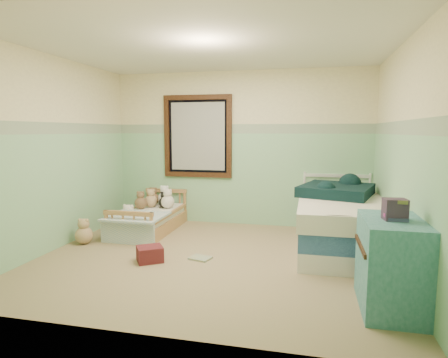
% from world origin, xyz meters
% --- Properties ---
extents(floor, '(4.20, 3.60, 0.02)m').
position_xyz_m(floor, '(0.00, 0.00, -0.01)').
color(floor, '#978662').
rests_on(floor, ground).
extents(ceiling, '(4.20, 3.60, 0.02)m').
position_xyz_m(ceiling, '(0.00, 0.00, 2.51)').
color(ceiling, silver).
rests_on(ceiling, wall_back).
extents(wall_back, '(4.20, 0.04, 2.50)m').
position_xyz_m(wall_back, '(0.00, 1.80, 1.25)').
color(wall_back, beige).
rests_on(wall_back, floor).
extents(wall_front, '(4.20, 0.04, 2.50)m').
position_xyz_m(wall_front, '(0.00, -1.80, 1.25)').
color(wall_front, beige).
rests_on(wall_front, floor).
extents(wall_left, '(0.04, 3.60, 2.50)m').
position_xyz_m(wall_left, '(-2.10, 0.00, 1.25)').
color(wall_left, beige).
rests_on(wall_left, floor).
extents(wall_right, '(0.04, 3.60, 2.50)m').
position_xyz_m(wall_right, '(2.10, 0.00, 1.25)').
color(wall_right, beige).
rests_on(wall_right, floor).
extents(wainscot_mint, '(4.20, 0.01, 1.50)m').
position_xyz_m(wainscot_mint, '(0.00, 1.79, 0.75)').
color(wainscot_mint, '#88C591').
rests_on(wainscot_mint, floor).
extents(border_strip, '(4.20, 0.01, 0.15)m').
position_xyz_m(border_strip, '(0.00, 1.79, 1.57)').
color(border_strip, '#406046').
rests_on(border_strip, wall_back).
extents(window_frame, '(1.16, 0.06, 1.36)m').
position_xyz_m(window_frame, '(-0.70, 1.76, 1.45)').
color(window_frame, black).
rests_on(window_frame, wall_back).
extents(window_blinds, '(0.92, 0.01, 1.12)m').
position_xyz_m(window_blinds, '(-0.70, 1.77, 1.45)').
color(window_blinds, '#B6B6B0').
rests_on(window_blinds, window_frame).
extents(toddler_bed_frame, '(0.73, 1.46, 0.19)m').
position_xyz_m(toddler_bed_frame, '(-1.27, 1.05, 0.09)').
color(toddler_bed_frame, '#A3683B').
rests_on(toddler_bed_frame, floor).
extents(toddler_mattress, '(0.67, 1.40, 0.12)m').
position_xyz_m(toddler_mattress, '(-1.27, 1.05, 0.25)').
color(toddler_mattress, silver).
rests_on(toddler_mattress, toddler_bed_frame).
extents(patchwork_quilt, '(0.80, 0.73, 0.03)m').
position_xyz_m(patchwork_quilt, '(-1.27, 0.59, 0.32)').
color(patchwork_quilt, '#658FCC').
rests_on(patchwork_quilt, toddler_mattress).
extents(plush_bed_brown, '(0.20, 0.20, 0.20)m').
position_xyz_m(plush_bed_brown, '(-1.42, 1.55, 0.41)').
color(plush_bed_brown, brown).
rests_on(plush_bed_brown, toddler_mattress).
extents(plush_bed_white, '(0.22, 0.22, 0.22)m').
position_xyz_m(plush_bed_white, '(-1.22, 1.55, 0.42)').
color(plush_bed_white, white).
rests_on(plush_bed_white, toddler_mattress).
extents(plush_bed_tan, '(0.20, 0.20, 0.20)m').
position_xyz_m(plush_bed_tan, '(-1.37, 1.33, 0.41)').
color(plush_bed_tan, tan).
rests_on(plush_bed_tan, toddler_mattress).
extents(plush_bed_dark, '(0.17, 0.17, 0.17)m').
position_xyz_m(plush_bed_dark, '(-1.14, 1.33, 0.40)').
color(plush_bed_dark, black).
rests_on(plush_bed_dark, toddler_mattress).
extents(plush_floor_cream, '(0.27, 0.27, 0.27)m').
position_xyz_m(plush_floor_cream, '(-1.63, 1.05, 0.13)').
color(plush_floor_cream, white).
rests_on(plush_floor_cream, floor).
extents(plush_floor_tan, '(0.24, 0.24, 0.24)m').
position_xyz_m(plush_floor_tan, '(-1.86, 0.19, 0.12)').
color(plush_floor_tan, tan).
rests_on(plush_floor_tan, floor).
extents(twin_bed_frame, '(1.04, 2.08, 0.22)m').
position_xyz_m(twin_bed_frame, '(1.55, 0.76, 0.11)').
color(twin_bed_frame, silver).
rests_on(twin_bed_frame, floor).
extents(twin_boxspring, '(1.04, 2.08, 0.22)m').
position_xyz_m(twin_boxspring, '(1.55, 0.76, 0.33)').
color(twin_boxspring, navy).
rests_on(twin_boxspring, twin_bed_frame).
extents(twin_mattress, '(1.08, 2.12, 0.22)m').
position_xyz_m(twin_mattress, '(1.55, 0.76, 0.55)').
color(twin_mattress, silver).
rests_on(twin_mattress, twin_boxspring).
extents(teal_blanket, '(1.12, 1.15, 0.14)m').
position_xyz_m(teal_blanket, '(1.50, 1.06, 0.73)').
color(teal_blanket, black).
rests_on(teal_blanket, twin_mattress).
extents(dresser, '(0.50, 0.79, 0.79)m').
position_xyz_m(dresser, '(1.84, -0.92, 0.40)').
color(dresser, '#296E71').
rests_on(dresser, floor).
extents(book_stack, '(0.20, 0.16, 0.18)m').
position_xyz_m(book_stack, '(1.84, -0.94, 0.89)').
color(book_stack, '#482222').
rests_on(book_stack, dresser).
extents(red_pillow, '(0.38, 0.37, 0.18)m').
position_xyz_m(red_pillow, '(-0.69, -0.27, 0.09)').
color(red_pillow, maroon).
rests_on(red_pillow, floor).
extents(floor_book, '(0.29, 0.25, 0.02)m').
position_xyz_m(floor_book, '(-0.13, -0.06, 0.01)').
color(floor_book, gold).
rests_on(floor_book, floor).
extents(extra_plush_0, '(0.15, 0.15, 0.15)m').
position_xyz_m(extra_plush_0, '(-1.38, 1.40, 0.39)').
color(extra_plush_0, tan).
rests_on(extra_plush_0, toddler_mattress).
extents(extra_plush_1, '(0.15, 0.15, 0.15)m').
position_xyz_m(extra_plush_1, '(-1.20, 1.51, 0.38)').
color(extra_plush_1, white).
rests_on(extra_plush_1, toddler_mattress).
extents(extra_plush_2, '(0.21, 0.21, 0.21)m').
position_xyz_m(extra_plush_2, '(-1.07, 1.30, 0.41)').
color(extra_plush_2, white).
rests_on(extra_plush_2, toddler_mattress).
extents(extra_plush_3, '(0.19, 0.19, 0.19)m').
position_xyz_m(extra_plush_3, '(-1.47, 1.16, 0.40)').
color(extra_plush_3, brown).
rests_on(extra_plush_3, toddler_mattress).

